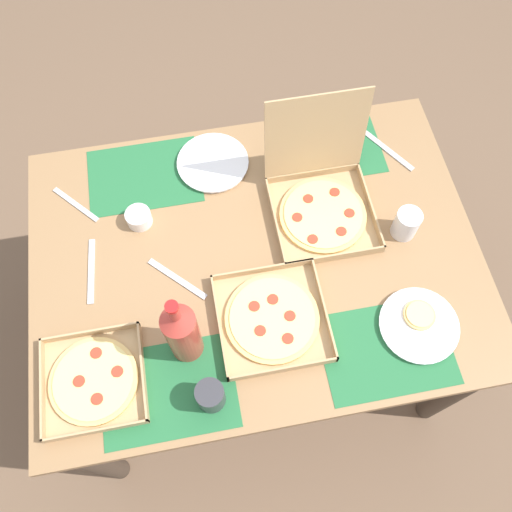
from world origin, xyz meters
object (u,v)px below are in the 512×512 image
object	(u,v)px
pizza_box_corner_right	(321,198)
plate_far_right	(213,163)
soda_bottle	(182,332)
pizza_box_center	(272,318)
pizza_box_edge_far	(94,381)
condiment_bowl	(139,218)
cup_clear_left	(407,225)
cup_spare	(211,396)
plate_far_left	(419,324)

from	to	relation	value
pizza_box_corner_right	plate_far_right	bearing A→B (deg)	144.35
soda_bottle	pizza_box_corner_right	bearing A→B (deg)	38.74
soda_bottle	pizza_box_center	bearing A→B (deg)	7.83
pizza_box_edge_far	condiment_bowl	world-z (taller)	condiment_bowl
pizza_box_edge_far	cup_clear_left	distance (m)	1.00
cup_spare	soda_bottle	bearing A→B (deg)	105.93
plate_far_left	condiment_bowl	bearing A→B (deg)	147.03
soda_bottle	plate_far_left	bearing A→B (deg)	-5.17
pizza_box_edge_far	condiment_bowl	distance (m)	0.50
plate_far_right	condiment_bowl	distance (m)	0.31
cup_spare	pizza_box_corner_right	bearing A→B (deg)	51.43
soda_bottle	cup_spare	size ratio (longest dim) A/B	3.41
pizza_box_edge_far	plate_far_left	size ratio (longest dim) A/B	1.21
pizza_box_corner_right	plate_far_right	size ratio (longest dim) A/B	1.47
pizza_box_center	plate_far_left	world-z (taller)	pizza_box_center
plate_far_right	cup_clear_left	bearing A→B (deg)	-33.74
pizza_box_corner_right	soda_bottle	distance (m)	0.60
plate_far_left	condiment_bowl	size ratio (longest dim) A/B	2.90
pizza_box_corner_right	cup_spare	size ratio (longest dim) A/B	3.63
soda_bottle	cup_spare	bearing A→B (deg)	-74.07
pizza_box_corner_right	condiment_bowl	xyz separation A→B (m)	(-0.56, 0.05, -0.03)
pizza_box_center	cup_spare	xyz separation A→B (m)	(-0.20, -0.19, 0.04)
pizza_box_edge_far	soda_bottle	xyz separation A→B (m)	(0.26, 0.05, 0.12)
pizza_box_corner_right	soda_bottle	bearing A→B (deg)	-141.26
plate_far_left	soda_bottle	distance (m)	0.66
plate_far_left	soda_bottle	bearing A→B (deg)	174.83
pizza_box_edge_far	cup_clear_left	world-z (taller)	cup_clear_left
plate_far_right	pizza_box_center	bearing A→B (deg)	-81.31
pizza_box_corner_right	plate_far_left	size ratio (longest dim) A/B	1.52
cup_clear_left	plate_far_left	bearing A→B (deg)	-99.01
pizza_box_center	cup_clear_left	bearing A→B (deg)	24.22
soda_bottle	cup_spare	distance (m)	0.18
pizza_box_edge_far	plate_far_right	size ratio (longest dim) A/B	1.16
pizza_box_corner_right	plate_far_left	distance (m)	0.47
pizza_box_corner_right	pizza_box_edge_far	size ratio (longest dim) A/B	1.26
cup_clear_left	cup_spare	bearing A→B (deg)	-149.01
pizza_box_center	condiment_bowl	xyz separation A→B (m)	(-0.34, 0.39, 0.01)
pizza_box_center	plate_far_right	bearing A→B (deg)	98.69
pizza_box_corner_right	cup_clear_left	bearing A→B (deg)	-31.05
pizza_box_edge_far	cup_spare	distance (m)	0.32
plate_far_right	condiment_bowl	size ratio (longest dim) A/B	3.01
pizza_box_edge_far	cup_spare	world-z (taller)	cup_spare
plate_far_right	cup_spare	distance (m)	0.76
pizza_box_corner_right	pizza_box_center	world-z (taller)	pizza_box_corner_right
pizza_box_center	soda_bottle	distance (m)	0.28
pizza_box_edge_far	pizza_box_corner_right	bearing A→B (deg)	30.34
cup_clear_left	condiment_bowl	size ratio (longest dim) A/B	1.27
soda_bottle	plate_far_right	bearing A→B (deg)	74.91
plate_far_left	plate_far_right	bearing A→B (deg)	126.84
pizza_box_corner_right	pizza_box_center	bearing A→B (deg)	-122.95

